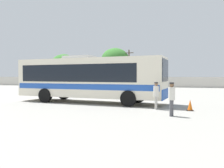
{
  "coord_description": "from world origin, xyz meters",
  "views": [
    {
      "loc": [
        7.65,
        -16.86,
        1.96
      ],
      "look_at": [
        2.12,
        2.2,
        1.28
      ],
      "focal_mm": 37.31,
      "sensor_mm": 36.0,
      "label": 1
    }
  ],
  "objects_px": {
    "coach_bus_cream_blue": "(88,77)",
    "parked_car_second_white": "(111,83)",
    "parked_car_third_white": "(142,83)",
    "utility_pole_near": "(129,67)",
    "roadside_tree_left": "(64,65)",
    "parked_car_leftmost_dark_blue": "(80,83)",
    "passenger_waiting_on_apron": "(172,97)",
    "traffic_cone_on_apron": "(190,105)",
    "roadside_tree_midright": "(157,63)",
    "attendant_by_bus_door": "(156,94)",
    "roadside_tree_midleft": "(115,60)"
  },
  "relations": [
    {
      "from": "passenger_waiting_on_apron",
      "to": "roadside_tree_left",
      "type": "bearing_deg",
      "value": 125.37
    },
    {
      "from": "attendant_by_bus_door",
      "to": "utility_pole_near",
      "type": "distance_m",
      "value": 32.34
    },
    {
      "from": "parked_car_leftmost_dark_blue",
      "to": "roadside_tree_midright",
      "type": "relative_size",
      "value": 0.68
    },
    {
      "from": "passenger_waiting_on_apron",
      "to": "parked_car_leftmost_dark_blue",
      "type": "height_order",
      "value": "passenger_waiting_on_apron"
    },
    {
      "from": "parked_car_second_white",
      "to": "utility_pole_near",
      "type": "distance_m",
      "value": 7.36
    },
    {
      "from": "attendant_by_bus_door",
      "to": "roadside_tree_left",
      "type": "height_order",
      "value": "roadside_tree_left"
    },
    {
      "from": "coach_bus_cream_blue",
      "to": "passenger_waiting_on_apron",
      "type": "relative_size",
      "value": 6.87
    },
    {
      "from": "utility_pole_near",
      "to": "traffic_cone_on_apron",
      "type": "distance_m",
      "value": 32.96
    },
    {
      "from": "parked_car_third_white",
      "to": "roadside_tree_midleft",
      "type": "bearing_deg",
      "value": 133.17
    },
    {
      "from": "parked_car_second_white",
      "to": "roadside_tree_left",
      "type": "distance_m",
      "value": 13.44
    },
    {
      "from": "passenger_waiting_on_apron",
      "to": "parked_car_third_white",
      "type": "distance_m",
      "value": 27.62
    },
    {
      "from": "attendant_by_bus_door",
      "to": "roadside_tree_midleft",
      "type": "relative_size",
      "value": 0.21
    },
    {
      "from": "parked_car_third_white",
      "to": "utility_pole_near",
      "type": "relative_size",
      "value": 0.58
    },
    {
      "from": "attendant_by_bus_door",
      "to": "parked_car_second_white",
      "type": "bearing_deg",
      "value": 112.01
    },
    {
      "from": "attendant_by_bus_door",
      "to": "roadside_tree_midleft",
      "type": "bearing_deg",
      "value": 109.48
    },
    {
      "from": "attendant_by_bus_door",
      "to": "traffic_cone_on_apron",
      "type": "xyz_separation_m",
      "value": [
        1.9,
        -0.03,
        -0.6
      ]
    },
    {
      "from": "utility_pole_near",
      "to": "roadside_tree_midleft",
      "type": "xyz_separation_m",
      "value": [
        -3.01,
        0.69,
        1.49
      ]
    },
    {
      "from": "passenger_waiting_on_apron",
      "to": "parked_car_third_white",
      "type": "bearing_deg",
      "value": 101.87
    },
    {
      "from": "passenger_waiting_on_apron",
      "to": "roadside_tree_left",
      "type": "distance_m",
      "value": 39.48
    },
    {
      "from": "roadside_tree_midright",
      "to": "coach_bus_cream_blue",
      "type": "bearing_deg",
      "value": -93.8
    },
    {
      "from": "coach_bus_cream_blue",
      "to": "parked_car_third_white",
      "type": "height_order",
      "value": "coach_bus_cream_blue"
    },
    {
      "from": "roadside_tree_midright",
      "to": "traffic_cone_on_apron",
      "type": "bearing_deg",
      "value": -81.74
    },
    {
      "from": "coach_bus_cream_blue",
      "to": "parked_car_leftmost_dark_blue",
      "type": "height_order",
      "value": "coach_bus_cream_blue"
    },
    {
      "from": "passenger_waiting_on_apron",
      "to": "traffic_cone_on_apron",
      "type": "distance_m",
      "value": 2.42
    },
    {
      "from": "coach_bus_cream_blue",
      "to": "parked_car_second_white",
      "type": "height_order",
      "value": "coach_bus_cream_blue"
    },
    {
      "from": "attendant_by_bus_door",
      "to": "parked_car_leftmost_dark_blue",
      "type": "distance_m",
      "value": 29.66
    },
    {
      "from": "parked_car_leftmost_dark_blue",
      "to": "roadside_tree_midright",
      "type": "distance_m",
      "value": 16.49
    },
    {
      "from": "attendant_by_bus_door",
      "to": "roadside_tree_midright",
      "type": "xyz_separation_m",
      "value": [
        -3.1,
        34.44,
        3.71
      ]
    },
    {
      "from": "utility_pole_near",
      "to": "roadside_tree_midleft",
      "type": "height_order",
      "value": "roadside_tree_midleft"
    },
    {
      "from": "attendant_by_bus_door",
      "to": "coach_bus_cream_blue",
      "type": "bearing_deg",
      "value": 156.39
    },
    {
      "from": "utility_pole_near",
      "to": "traffic_cone_on_apron",
      "type": "xyz_separation_m",
      "value": [
        10.15,
        -31.17,
        -3.42
      ]
    },
    {
      "from": "roadside_tree_left",
      "to": "parked_car_leftmost_dark_blue",
      "type": "bearing_deg",
      "value": -40.54
    },
    {
      "from": "roadside_tree_midleft",
      "to": "traffic_cone_on_apron",
      "type": "distance_m",
      "value": 34.83
    },
    {
      "from": "parked_car_leftmost_dark_blue",
      "to": "traffic_cone_on_apron",
      "type": "height_order",
      "value": "parked_car_leftmost_dark_blue"
    },
    {
      "from": "roadside_tree_midleft",
      "to": "attendant_by_bus_door",
      "type": "bearing_deg",
      "value": -70.52
    },
    {
      "from": "parked_car_leftmost_dark_blue",
      "to": "roadside_tree_midleft",
      "type": "relative_size",
      "value": 0.55
    },
    {
      "from": "passenger_waiting_on_apron",
      "to": "utility_pole_near",
      "type": "height_order",
      "value": "utility_pole_near"
    },
    {
      "from": "roadside_tree_midright",
      "to": "parked_car_second_white",
      "type": "bearing_deg",
      "value": -124.94
    },
    {
      "from": "parked_car_second_white",
      "to": "utility_pole_near",
      "type": "height_order",
      "value": "utility_pole_near"
    },
    {
      "from": "roadside_tree_midleft",
      "to": "roadside_tree_left",
      "type": "bearing_deg",
      "value": -169.72
    },
    {
      "from": "utility_pole_near",
      "to": "roadside_tree_midleft",
      "type": "relative_size",
      "value": 0.93
    },
    {
      "from": "coach_bus_cream_blue",
      "to": "roadside_tree_left",
      "type": "relative_size",
      "value": 1.74
    },
    {
      "from": "roadside_tree_left",
      "to": "roadside_tree_midleft",
      "type": "xyz_separation_m",
      "value": [
        10.56,
        1.92,
        1.03
      ]
    },
    {
      "from": "parked_car_third_white",
      "to": "roadside_tree_midleft",
      "type": "xyz_separation_m",
      "value": [
        -6.53,
        6.97,
        4.45
      ]
    },
    {
      "from": "coach_bus_cream_blue",
      "to": "parked_car_second_white",
      "type": "distance_m",
      "value": 22.85
    },
    {
      "from": "coach_bus_cream_blue",
      "to": "parked_car_leftmost_dark_blue",
      "type": "xyz_separation_m",
      "value": [
        -10.79,
        22.67,
        -1.09
      ]
    },
    {
      "from": "passenger_waiting_on_apron",
      "to": "roadside_tree_midright",
      "type": "distance_m",
      "value": 37.01
    },
    {
      "from": "attendant_by_bus_door",
      "to": "utility_pole_near",
      "type": "relative_size",
      "value": 0.22
    },
    {
      "from": "utility_pole_near",
      "to": "roadside_tree_left",
      "type": "height_order",
      "value": "utility_pole_near"
    },
    {
      "from": "coach_bus_cream_blue",
      "to": "utility_pole_near",
      "type": "height_order",
      "value": "utility_pole_near"
    }
  ]
}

